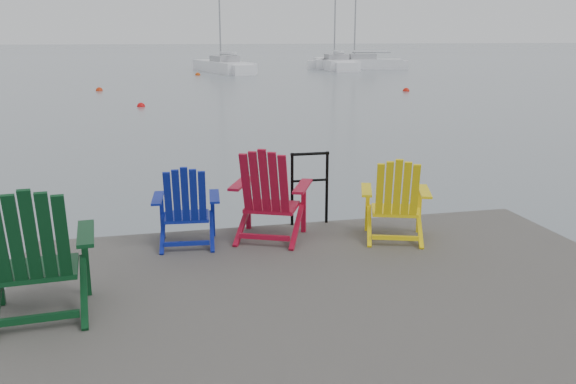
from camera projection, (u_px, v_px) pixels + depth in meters
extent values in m
plane|color=gray|center=(354.00, 362.00, 5.31)|extent=(400.00, 400.00, 0.00)
cube|color=#322E2C|center=(355.00, 320.00, 5.21)|extent=(6.00, 5.00, 0.20)
cylinder|color=black|center=(62.00, 315.00, 6.87)|extent=(0.26, 0.26, 1.20)
cylinder|color=black|center=(294.00, 293.00, 7.46)|extent=(0.26, 0.26, 1.20)
cylinder|color=black|center=(492.00, 274.00, 8.06)|extent=(0.26, 0.26, 1.20)
cylinder|color=black|center=(292.00, 189.00, 7.39)|extent=(0.04, 0.04, 0.90)
cylinder|color=black|center=(327.00, 187.00, 7.49)|extent=(0.04, 0.04, 0.90)
cylinder|color=black|center=(310.00, 154.00, 7.33)|extent=(0.48, 0.04, 0.04)
cylinder|color=black|center=(310.00, 180.00, 7.42)|extent=(0.44, 0.03, 0.03)
cube|color=#093217|center=(40.00, 269.00, 5.09)|extent=(0.64, 0.58, 0.04)
cube|color=#093217|center=(86.00, 261.00, 5.41)|extent=(0.06, 0.06, 0.64)
cube|color=#093217|center=(86.00, 233.00, 5.11)|extent=(0.18, 0.70, 0.03)
cube|color=#093217|center=(31.00, 240.00, 4.65)|extent=(0.58, 0.33, 0.78)
cube|color=navy|center=(187.00, 217.00, 6.82)|extent=(0.52, 0.48, 0.04)
cube|color=navy|center=(162.00, 216.00, 6.96)|extent=(0.05, 0.05, 0.51)
cube|color=navy|center=(213.00, 215.00, 7.04)|extent=(0.05, 0.05, 0.51)
cube|color=navy|center=(158.00, 198.00, 6.70)|extent=(0.16, 0.57, 0.03)
cube|color=navy|center=(214.00, 196.00, 6.78)|extent=(0.16, 0.57, 0.03)
cube|color=navy|center=(185.00, 197.00, 6.46)|extent=(0.47, 0.28, 0.63)
cube|color=maroon|center=(272.00, 207.00, 7.02)|extent=(0.72, 0.69, 0.04)
cube|color=maroon|center=(248.00, 205.00, 7.29)|extent=(0.07, 0.07, 0.60)
cube|color=maroon|center=(304.00, 207.00, 7.17)|extent=(0.07, 0.07, 0.60)
cube|color=maroon|center=(241.00, 183.00, 7.00)|extent=(0.38, 0.65, 0.03)
cube|color=maroon|center=(303.00, 186.00, 6.86)|extent=(0.38, 0.65, 0.03)
cube|color=maroon|center=(265.00, 184.00, 6.60)|extent=(0.59, 0.46, 0.73)
cube|color=yellow|center=(394.00, 210.00, 7.00)|extent=(0.63, 0.60, 0.04)
cube|color=yellow|center=(367.00, 209.00, 7.23)|extent=(0.06, 0.06, 0.54)
cube|color=yellow|center=(419.00, 210.00, 7.16)|extent=(0.06, 0.06, 0.54)
cube|color=yellow|center=(366.00, 190.00, 6.96)|extent=(0.30, 0.59, 0.03)
cube|color=yellow|center=(424.00, 191.00, 6.89)|extent=(0.30, 0.59, 0.03)
cube|color=yellow|center=(397.00, 190.00, 6.62)|extent=(0.53, 0.39, 0.66)
cube|color=white|center=(223.00, 68.00, 47.49)|extent=(4.00, 8.97, 1.10)
cube|color=#9E9EA3|center=(224.00, 59.00, 46.94)|extent=(2.09, 2.88, 0.55)
cube|color=white|center=(335.00, 66.00, 51.98)|extent=(3.40, 9.34, 1.10)
cube|color=#9E9EA3|center=(336.00, 57.00, 51.37)|extent=(1.96, 2.91, 0.55)
cube|color=white|center=(358.00, 66.00, 51.80)|extent=(7.54, 3.44, 1.10)
cube|color=#9E9EA3|center=(363.00, 57.00, 51.63)|extent=(2.43, 1.77, 0.55)
cylinder|color=gray|center=(356.00, 3.00, 50.52)|extent=(0.12, 0.12, 9.13)
sphere|color=red|center=(141.00, 107.00, 24.32)|extent=(0.33, 0.33, 0.33)
sphere|color=red|center=(99.00, 91.00, 31.30)|extent=(0.36, 0.36, 0.36)
sphere|color=red|center=(406.00, 91.00, 31.05)|extent=(0.35, 0.35, 0.35)
sphere|color=#BE400B|center=(198.00, 75.00, 43.50)|extent=(0.38, 0.38, 0.38)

